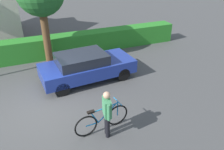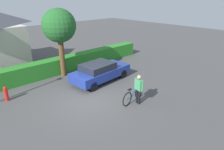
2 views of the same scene
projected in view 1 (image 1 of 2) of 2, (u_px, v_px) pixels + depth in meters
The scene contains 5 objects.
ground_plane at pixel (45, 109), 8.14m from camera, with size 60.00×60.00×0.00m, color #474747.
hedge_row at pixel (31, 50), 11.68m from camera, with size 16.75×0.90×1.10m, color #297E26.
parked_car_near at pixel (86, 66), 9.71m from camera, with size 4.11×1.97×1.26m.
bicycle at pixel (102, 120), 7.01m from camera, with size 1.83×0.50×0.93m.
person_rider at pixel (107, 111), 6.57m from camera, with size 0.27×0.64×1.57m.
Camera 1 is at (-0.25, -6.99, 4.98)m, focal length 36.22 mm.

